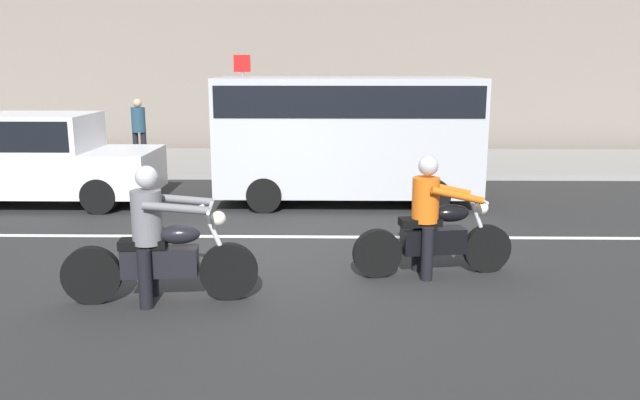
{
  "coord_description": "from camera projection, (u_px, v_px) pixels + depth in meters",
  "views": [
    {
      "loc": [
        0.95,
        -8.73,
        2.68
      ],
      "look_at": [
        0.81,
        -0.81,
        0.96
      ],
      "focal_mm": 35.94,
      "sensor_mm": 36.0,
      "label": 1
    }
  ],
  "objects": [
    {
      "name": "street_sign_post",
      "position": [
        243.0,
        96.0,
        16.93
      ],
      "size": [
        0.44,
        0.08,
        2.74
      ],
      "color": "gray",
      "rests_on": "sidewalk_slab"
    },
    {
      "name": "lane_marking_stripe",
      "position": [
        317.0,
        237.0,
        9.98
      ],
      "size": [
        18.0,
        0.14,
        0.01
      ],
      "primitive_type": "cube",
      "color": "silver",
      "rests_on": "ground_plane"
    },
    {
      "name": "ground_plane",
      "position": [
        265.0,
        254.0,
        9.12
      ],
      "size": [
        80.0,
        80.0,
        0.0
      ],
      "primitive_type": "plane",
      "color": "#282828"
    },
    {
      "name": "motorcycle_with_rider_orange_stripe",
      "position": [
        433.0,
        227.0,
        8.11
      ],
      "size": [
        2.07,
        0.75,
        1.54
      ],
      "color": "black",
      "rests_on": "ground_plane"
    },
    {
      "name": "parked_van_silver",
      "position": [
        347.0,
        131.0,
        12.15
      ],
      "size": [
        4.89,
        1.96,
        2.39
      ],
      "color": "#B2B5BA",
      "rests_on": "ground_plane"
    },
    {
      "name": "motorcycle_with_rider_gray",
      "position": [
        158.0,
        247.0,
        7.18
      ],
      "size": [
        2.19,
        0.71,
        1.57
      ],
      "color": "black",
      "rests_on": "ground_plane"
    },
    {
      "name": "sidewalk_slab",
      "position": [
        295.0,
        162.0,
        16.92
      ],
      "size": [
        40.0,
        4.4,
        0.14
      ],
      "primitive_type": "cube",
      "color": "gray",
      "rests_on": "ground_plane"
    },
    {
      "name": "pedestrian_bystander",
      "position": [
        139.0,
        127.0,
        15.88
      ],
      "size": [
        0.34,
        0.34,
        1.64
      ],
      "color": "black",
      "rests_on": "sidewalk_slab"
    },
    {
      "name": "parked_sedan_white",
      "position": [
        38.0,
        158.0,
        12.15
      ],
      "size": [
        4.3,
        1.82,
        1.72
      ],
      "color": "silver",
      "rests_on": "ground_plane"
    }
  ]
}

